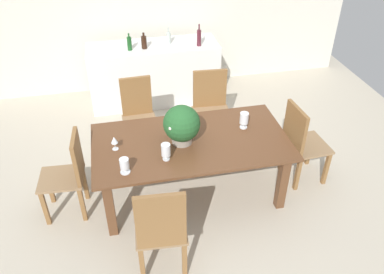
# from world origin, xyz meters

# --- Properties ---
(ground_plane) EXTENTS (7.04, 7.04, 0.00)m
(ground_plane) POSITION_xyz_m (0.00, 0.00, 0.00)
(ground_plane) COLOR #BCB29E
(back_wall) EXTENTS (6.40, 0.10, 2.60)m
(back_wall) POSITION_xyz_m (0.00, 2.60, 1.30)
(back_wall) COLOR beige
(back_wall) RESTS_ON ground
(dining_table) EXTENTS (2.07, 1.09, 0.74)m
(dining_table) POSITION_xyz_m (0.00, -0.19, 0.62)
(dining_table) COLOR brown
(dining_table) RESTS_ON ground
(chair_head_end) EXTENTS (0.48, 0.44, 0.97)m
(chair_head_end) POSITION_xyz_m (-1.28, -0.20, 0.54)
(chair_head_end) COLOR brown
(chair_head_end) RESTS_ON ground
(chair_far_right) EXTENTS (0.50, 0.45, 1.00)m
(chair_far_right) POSITION_xyz_m (0.47, 0.80, 0.56)
(chair_far_right) COLOR brown
(chair_far_right) RESTS_ON ground
(chair_near_left) EXTENTS (0.48, 0.46, 1.06)m
(chair_near_left) POSITION_xyz_m (-0.47, -1.18, 0.58)
(chair_near_left) COLOR brown
(chair_near_left) RESTS_ON ground
(chair_far_left) EXTENTS (0.44, 0.43, 1.00)m
(chair_far_left) POSITION_xyz_m (-0.47, 0.79, 0.55)
(chair_far_left) COLOR brown
(chair_far_left) RESTS_ON ground
(chair_foot_end) EXTENTS (0.48, 0.49, 1.00)m
(chair_foot_end) POSITION_xyz_m (1.28, -0.20, 0.55)
(chair_foot_end) COLOR brown
(chair_foot_end) RESTS_ON ground
(flower_centerpiece) EXTENTS (0.38, 0.38, 0.43)m
(flower_centerpiece) POSITION_xyz_m (-0.10, -0.19, 0.96)
(flower_centerpiece) COLOR gray
(flower_centerpiece) RESTS_ON dining_table
(crystal_vase_left) EXTENTS (0.09, 0.09, 0.18)m
(crystal_vase_left) POSITION_xyz_m (-0.30, -0.44, 0.85)
(crystal_vase_left) COLOR silver
(crystal_vase_left) RESTS_ON dining_table
(crystal_vase_center_near) EXTENTS (0.10, 0.10, 0.19)m
(crystal_vase_center_near) POSITION_xyz_m (0.62, -0.06, 0.85)
(crystal_vase_center_near) COLOR silver
(crystal_vase_center_near) RESTS_ON dining_table
(crystal_vase_right) EXTENTS (0.10, 0.10, 0.16)m
(crystal_vase_right) POSITION_xyz_m (-0.72, -0.56, 0.83)
(crystal_vase_right) COLOR silver
(crystal_vase_right) RESTS_ON dining_table
(wine_glass) EXTENTS (0.07, 0.07, 0.15)m
(wine_glass) POSITION_xyz_m (-0.79, -0.17, 0.85)
(wine_glass) COLOR silver
(wine_glass) RESTS_ON dining_table
(kitchen_counter) EXTENTS (1.95, 0.65, 0.92)m
(kitchen_counter) POSITION_xyz_m (-0.11, 2.02, 0.46)
(kitchen_counter) COLOR silver
(kitchen_counter) RESTS_ON ground
(wine_bottle_tall) EXTENTS (0.07, 0.07, 0.25)m
(wine_bottle_tall) POSITION_xyz_m (-0.45, 1.92, 1.02)
(wine_bottle_tall) COLOR #194C1E
(wine_bottle_tall) RESTS_ON kitchen_counter
(wine_bottle_clear) EXTENTS (0.06, 0.06, 0.24)m
(wine_bottle_clear) POSITION_xyz_m (0.14, 2.05, 1.01)
(wine_bottle_clear) COLOR #B2BFB7
(wine_bottle_clear) RESTS_ON kitchen_counter
(wine_bottle_green) EXTENTS (0.06, 0.06, 0.32)m
(wine_bottle_green) POSITION_xyz_m (0.56, 1.87, 1.05)
(wine_bottle_green) COLOR #511E28
(wine_bottle_green) RESTS_ON kitchen_counter
(wine_bottle_amber) EXTENTS (0.08, 0.08, 0.23)m
(wine_bottle_amber) POSITION_xyz_m (-0.24, 1.94, 1.02)
(wine_bottle_amber) COLOR black
(wine_bottle_amber) RESTS_ON kitchen_counter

